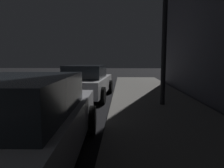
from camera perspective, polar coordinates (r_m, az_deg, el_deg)
car_silver at (r=3.40m, az=-24.39°, el=-10.05°), size 2.15×4.45×1.43m
car_white at (r=8.91m, az=-7.13°, el=0.62°), size 2.13×4.18×1.43m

